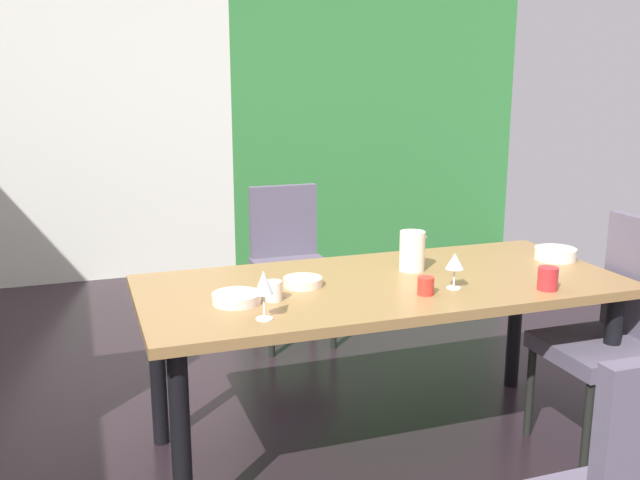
{
  "coord_description": "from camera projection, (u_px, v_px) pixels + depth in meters",
  "views": [
    {
      "loc": [
        -0.96,
        -2.8,
        1.61
      ],
      "look_at": [
        0.09,
        0.22,
        0.85
      ],
      "focal_mm": 40.0,
      "sensor_mm": 36.0,
      "label": 1
    }
  ],
  "objects": [
    {
      "name": "ground_plane",
      "position": [
        317.0,
        435.0,
        3.25
      ],
      "size": [
        5.75,
        6.0,
        0.02
      ],
      "primitive_type": "cube",
      "color": "black"
    },
    {
      "name": "back_panel_interior",
      "position": [
        21.0,
        118.0,
        5.25
      ],
      "size": [
        3.14,
        0.1,
        2.56
      ],
      "primitive_type": "cube",
      "color": "silver",
      "rests_on": "ground_plane"
    },
    {
      "name": "garden_window_panel",
      "position": [
        379.0,
        111.0,
        6.17
      ],
      "size": [
        2.61,
        0.1,
        2.56
      ],
      "primitive_type": "cube",
      "color": "#317937",
      "rests_on": "ground_plane"
    },
    {
      "name": "dining_table",
      "position": [
        382.0,
        300.0,
        2.99
      ],
      "size": [
        2.01,
        0.89,
        0.76
      ],
      "color": "olive",
      "rests_on": "ground_plane"
    },
    {
      "name": "chair_right_near",
      "position": [
        617.0,
        326.0,
        3.03
      ],
      "size": [
        0.44,
        0.44,
        1.01
      ],
      "rotation": [
        0.0,
        0.0,
        1.57
      ],
      "color": "#554E5F",
      "rests_on": "ground_plane"
    },
    {
      "name": "chair_head_far",
      "position": [
        289.0,
        254.0,
        4.32
      ],
      "size": [
        0.44,
        0.45,
        0.93
      ],
      "rotation": [
        0.0,
        0.0,
        3.14
      ],
      "color": "#554E5F",
      "rests_on": "ground_plane"
    },
    {
      "name": "wine_glass_west",
      "position": [
        264.0,
        284.0,
        2.48
      ],
      "size": [
        0.07,
        0.07,
        0.18
      ],
      "color": "silver",
      "rests_on": "dining_table"
    },
    {
      "name": "wine_glass_right",
      "position": [
        455.0,
        262.0,
        2.85
      ],
      "size": [
        0.07,
        0.07,
        0.15
      ],
      "color": "silver",
      "rests_on": "dining_table"
    },
    {
      "name": "serving_bowl_north",
      "position": [
        303.0,
        282.0,
        2.9
      ],
      "size": [
        0.16,
        0.16,
        0.04
      ],
      "primitive_type": "cylinder",
      "color": "beige",
      "rests_on": "dining_table"
    },
    {
      "name": "serving_bowl_near_shelf",
      "position": [
        237.0,
        298.0,
        2.69
      ],
      "size": [
        0.19,
        0.19,
        0.04
      ],
      "primitive_type": "cylinder",
      "color": "beige",
      "rests_on": "dining_table"
    },
    {
      "name": "serving_bowl_corner",
      "position": [
        555.0,
        254.0,
        3.31
      ],
      "size": [
        0.19,
        0.19,
        0.05
      ],
      "primitive_type": "cylinder",
      "color": "silver",
      "rests_on": "dining_table"
    },
    {
      "name": "cup_center",
      "position": [
        426.0,
        286.0,
        2.78
      ],
      "size": [
        0.07,
        0.07,
        0.07
      ],
      "primitive_type": "cylinder",
      "color": "red",
      "rests_on": "dining_table"
    },
    {
      "name": "cup_near_window",
      "position": [
        273.0,
        291.0,
        2.71
      ],
      "size": [
        0.07,
        0.07,
        0.08
      ],
      "primitive_type": "cylinder",
      "color": "#F3DAC7",
      "rests_on": "dining_table"
    },
    {
      "name": "cup_south",
      "position": [
        548.0,
        279.0,
        2.84
      ],
      "size": [
        0.08,
        0.08,
        0.09
      ],
      "primitive_type": "cylinder",
      "color": "red",
      "rests_on": "dining_table"
    },
    {
      "name": "pitcher_left",
      "position": [
        412.0,
        251.0,
        3.11
      ],
      "size": [
        0.13,
        0.11,
        0.18
      ],
      "color": "#EFDFC8",
      "rests_on": "dining_table"
    }
  ]
}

